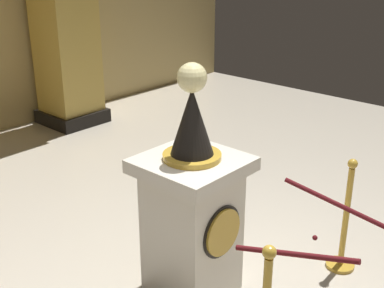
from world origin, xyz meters
name	(u,v)px	position (x,y,z in m)	size (l,w,h in m)	color
pedestal_clock	(192,210)	(0.23, 0.46, 0.71)	(0.71, 0.71, 1.83)	silver
stanchion_far	(344,231)	(1.30, -0.27, 0.35)	(0.24, 0.24, 1.00)	gold
velvet_rope	(316,227)	(0.52, -0.40, 0.79)	(0.94, 0.92, 0.22)	#591419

